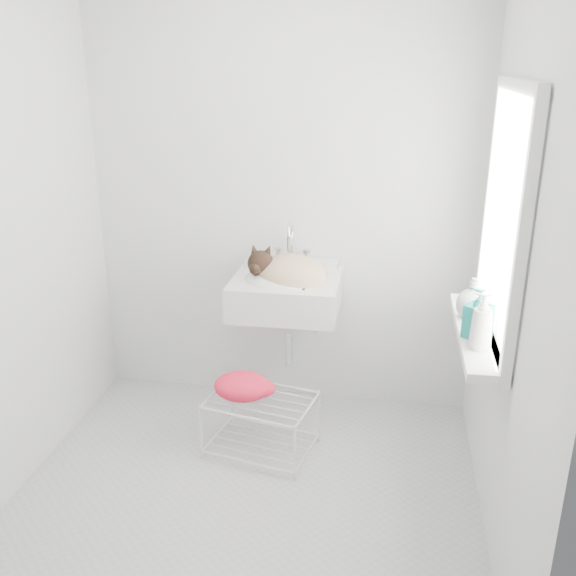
% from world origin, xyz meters
% --- Properties ---
extents(floor, '(2.20, 2.00, 0.02)m').
position_xyz_m(floor, '(0.00, 0.00, 0.00)').
color(floor, '#ACACAC').
rests_on(floor, ground).
extents(back_wall, '(2.20, 0.02, 2.50)m').
position_xyz_m(back_wall, '(0.00, 1.00, 1.25)').
color(back_wall, silver).
rests_on(back_wall, ground).
extents(right_wall, '(0.02, 2.00, 2.50)m').
position_xyz_m(right_wall, '(1.10, 0.00, 1.25)').
color(right_wall, silver).
rests_on(right_wall, ground).
extents(window_glass, '(0.01, 0.80, 1.00)m').
position_xyz_m(window_glass, '(1.09, 0.20, 1.35)').
color(window_glass, white).
rests_on(window_glass, right_wall).
extents(window_frame, '(0.04, 0.90, 1.10)m').
position_xyz_m(window_frame, '(1.07, 0.20, 1.35)').
color(window_frame, white).
rests_on(window_frame, right_wall).
extents(windowsill, '(0.16, 0.88, 0.04)m').
position_xyz_m(windowsill, '(1.01, 0.20, 0.83)').
color(windowsill, white).
rests_on(windowsill, right_wall).
extents(sink, '(0.58, 0.51, 0.23)m').
position_xyz_m(sink, '(0.07, 0.74, 0.85)').
color(sink, silver).
rests_on(sink, back_wall).
extents(faucet, '(0.21, 0.15, 0.21)m').
position_xyz_m(faucet, '(0.07, 0.92, 0.99)').
color(faucet, silver).
rests_on(faucet, sink).
extents(cat, '(0.45, 0.39, 0.26)m').
position_xyz_m(cat, '(0.08, 0.72, 0.89)').
color(cat, tan).
rests_on(cat, sink).
extents(wire_rack, '(0.58, 0.46, 0.31)m').
position_xyz_m(wire_rack, '(-0.00, 0.36, 0.15)').
color(wire_rack, silver).
rests_on(wire_rack, floor).
extents(towel, '(0.30, 0.21, 0.12)m').
position_xyz_m(towel, '(-0.10, 0.37, 0.34)').
color(towel, red).
rests_on(towel, wire_rack).
extents(bottle_a, '(0.10, 0.10, 0.20)m').
position_xyz_m(bottle_a, '(1.00, -0.00, 0.85)').
color(bottle_a, white).
rests_on(bottle_a, windowsill).
extents(bottle_b, '(0.14, 0.14, 0.22)m').
position_xyz_m(bottle_b, '(1.00, 0.11, 0.85)').
color(bottle_b, '#137F78').
rests_on(bottle_b, windowsill).
extents(bottle_c, '(0.16, 0.16, 0.19)m').
position_xyz_m(bottle_c, '(1.00, 0.33, 0.85)').
color(bottle_c, '#BEBEBE').
rests_on(bottle_c, windowsill).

